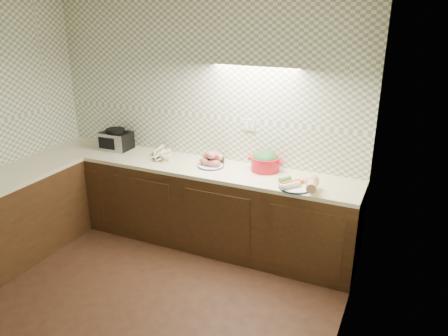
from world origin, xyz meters
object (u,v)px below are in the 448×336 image
at_px(parsnip_pile, 159,155).
at_px(onion_bowl, 216,159).
at_px(dutch_oven, 265,161).
at_px(toaster_oven, 116,140).
at_px(veg_plate, 303,183).
at_px(sweet_potato_plate, 211,160).

height_order(parsnip_pile, onion_bowl, onion_bowl).
distance_m(onion_bowl, dutch_oven, 0.55).
bearing_deg(parsnip_pile, toaster_oven, 172.75).
bearing_deg(toaster_oven, onion_bowl, 0.87).
relative_size(parsnip_pile, veg_plate, 1.11).
bearing_deg(dutch_oven, sweet_potato_plate, -168.61).
distance_m(parsnip_pile, dutch_oven, 1.21).
relative_size(toaster_oven, parsnip_pile, 0.79).
bearing_deg(parsnip_pile, veg_plate, -5.69).
height_order(toaster_oven, parsnip_pile, toaster_oven).
xyz_separation_m(sweet_potato_plate, dutch_oven, (0.56, 0.12, 0.03)).
height_order(onion_bowl, dutch_oven, dutch_oven).
distance_m(toaster_oven, veg_plate, 2.33).
bearing_deg(dutch_oven, onion_bowl, -179.91).
bearing_deg(onion_bowl, dutch_oven, 0.36).
bearing_deg(onion_bowl, parsnip_pile, -168.89).
bearing_deg(onion_bowl, veg_plate, -16.00).
distance_m(sweet_potato_plate, onion_bowl, 0.11).
xyz_separation_m(sweet_potato_plate, onion_bowl, (0.01, 0.11, -0.02)).
bearing_deg(sweet_potato_plate, veg_plate, -10.00).
relative_size(sweet_potato_plate, veg_plate, 0.70).
distance_m(parsnip_pile, veg_plate, 1.69).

